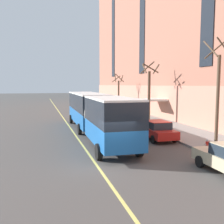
{
  "coord_description": "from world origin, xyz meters",
  "views": [
    {
      "loc": [
        -3.87,
        -13.94,
        4.53
      ],
      "look_at": [
        3.04,
        11.2,
        1.8
      ],
      "focal_mm": 42.0,
      "sensor_mm": 36.0,
      "label": 1
    }
  ],
  "objects_px": {
    "parked_car_silver_1": "(102,109)",
    "street_tree_far_downtown": "(118,92)",
    "parked_car_black_3": "(121,116)",
    "fire_hydrant": "(207,144)",
    "city_bus": "(94,111)",
    "parked_car_red_4": "(157,130)",
    "parked_car_darkgray_2": "(94,106)",
    "street_tree_far_uptown": "(149,91)",
    "street_tree_mid_block": "(218,90)"
  },
  "relations": [
    {
      "from": "parked_car_silver_1",
      "to": "street_tree_far_downtown",
      "type": "relative_size",
      "value": 0.71
    },
    {
      "from": "parked_car_silver_1",
      "to": "parked_car_black_3",
      "type": "xyz_separation_m",
      "value": [
        0.22,
        -9.01,
        0.0
      ]
    },
    {
      "from": "fire_hydrant",
      "to": "parked_car_black_3",
      "type": "bearing_deg",
      "value": 96.16
    },
    {
      "from": "city_bus",
      "to": "parked_car_black_3",
      "type": "relative_size",
      "value": 3.94
    },
    {
      "from": "city_bus",
      "to": "parked_car_red_4",
      "type": "height_order",
      "value": "city_bus"
    },
    {
      "from": "parked_car_red_4",
      "to": "street_tree_far_downtown",
      "type": "relative_size",
      "value": 0.77
    },
    {
      "from": "parked_car_silver_1",
      "to": "street_tree_far_downtown",
      "type": "height_order",
      "value": "street_tree_far_downtown"
    },
    {
      "from": "parked_car_darkgray_2",
      "to": "parked_car_silver_1",
      "type": "bearing_deg",
      "value": -90.22
    },
    {
      "from": "parked_car_darkgray_2",
      "to": "street_tree_far_uptown",
      "type": "distance_m",
      "value": 17.09
    },
    {
      "from": "city_bus",
      "to": "street_tree_far_downtown",
      "type": "height_order",
      "value": "street_tree_far_downtown"
    },
    {
      "from": "street_tree_mid_block",
      "to": "fire_hydrant",
      "type": "bearing_deg",
      "value": -142.83
    },
    {
      "from": "street_tree_far_downtown",
      "to": "fire_hydrant",
      "type": "height_order",
      "value": "street_tree_far_downtown"
    },
    {
      "from": "street_tree_far_uptown",
      "to": "street_tree_far_downtown",
      "type": "xyz_separation_m",
      "value": [
        -0.03,
        12.44,
        -0.52
      ]
    },
    {
      "from": "parked_car_darkgray_2",
      "to": "parked_car_black_3",
      "type": "distance_m",
      "value": 15.67
    },
    {
      "from": "parked_car_silver_1",
      "to": "fire_hydrant",
      "type": "xyz_separation_m",
      "value": [
        1.78,
        -23.47,
        -0.29
      ]
    },
    {
      "from": "parked_car_black_3",
      "to": "street_tree_far_uptown",
      "type": "xyz_separation_m",
      "value": [
        3.15,
        -0.82,
        3.02
      ]
    },
    {
      "from": "street_tree_mid_block",
      "to": "street_tree_far_downtown",
      "type": "bearing_deg",
      "value": 90.05
    },
    {
      "from": "parked_car_silver_1",
      "to": "street_tree_far_downtown",
      "type": "xyz_separation_m",
      "value": [
        3.35,
        2.61,
        2.5
      ]
    },
    {
      "from": "parked_car_darkgray_2",
      "to": "city_bus",
      "type": "bearing_deg",
      "value": -101.28
    },
    {
      "from": "fire_hydrant",
      "to": "city_bus",
      "type": "bearing_deg",
      "value": 127.81
    },
    {
      "from": "parked_car_black_3",
      "to": "street_tree_far_uptown",
      "type": "relative_size",
      "value": 0.67
    },
    {
      "from": "parked_car_darkgray_2",
      "to": "street_tree_far_uptown",
      "type": "xyz_separation_m",
      "value": [
        3.35,
        -16.48,
        3.02
      ]
    },
    {
      "from": "street_tree_mid_block",
      "to": "parked_car_silver_1",
      "type": "bearing_deg",
      "value": 98.61
    },
    {
      "from": "parked_car_silver_1",
      "to": "street_tree_far_uptown",
      "type": "xyz_separation_m",
      "value": [
        3.37,
        -9.83,
        3.02
      ]
    },
    {
      "from": "parked_car_black_3",
      "to": "fire_hydrant",
      "type": "distance_m",
      "value": 14.54
    },
    {
      "from": "parked_car_red_4",
      "to": "street_tree_far_downtown",
      "type": "distance_m",
      "value": 21.8
    },
    {
      "from": "parked_car_red_4",
      "to": "street_tree_far_downtown",
      "type": "bearing_deg",
      "value": 81.66
    },
    {
      "from": "parked_car_darkgray_2",
      "to": "parked_car_black_3",
      "type": "bearing_deg",
      "value": -89.29
    },
    {
      "from": "parked_car_red_4",
      "to": "street_tree_far_uptown",
      "type": "distance_m",
      "value": 10.0
    },
    {
      "from": "street_tree_far_uptown",
      "to": "parked_car_red_4",
      "type": "bearing_deg",
      "value": -109.43
    },
    {
      "from": "city_bus",
      "to": "parked_car_red_4",
      "type": "xyz_separation_m",
      "value": [
        4.6,
        -3.3,
        -1.34
      ]
    },
    {
      "from": "street_tree_mid_block",
      "to": "street_tree_far_uptown",
      "type": "distance_m",
      "value": 12.44
    },
    {
      "from": "parked_car_black_3",
      "to": "street_tree_far_downtown",
      "type": "xyz_separation_m",
      "value": [
        3.13,
        11.63,
        2.5
      ]
    },
    {
      "from": "parked_car_black_3",
      "to": "street_tree_mid_block",
      "type": "height_order",
      "value": "street_tree_mid_block"
    },
    {
      "from": "street_tree_mid_block",
      "to": "parked_car_black_3",
      "type": "bearing_deg",
      "value": 103.37
    },
    {
      "from": "city_bus",
      "to": "parked_car_darkgray_2",
      "type": "height_order",
      "value": "city_bus"
    },
    {
      "from": "street_tree_mid_block",
      "to": "street_tree_far_uptown",
      "type": "relative_size",
      "value": 1.06
    },
    {
      "from": "street_tree_far_uptown",
      "to": "fire_hydrant",
      "type": "distance_m",
      "value": 14.13
    },
    {
      "from": "parked_car_red_4",
      "to": "fire_hydrant",
      "type": "distance_m",
      "value": 4.92
    },
    {
      "from": "parked_car_darkgray_2",
      "to": "fire_hydrant",
      "type": "height_order",
      "value": "parked_car_darkgray_2"
    },
    {
      "from": "street_tree_mid_block",
      "to": "street_tree_far_uptown",
      "type": "height_order",
      "value": "street_tree_mid_block"
    },
    {
      "from": "parked_car_silver_1",
      "to": "street_tree_far_downtown",
      "type": "distance_m",
      "value": 4.93
    },
    {
      "from": "street_tree_far_downtown",
      "to": "street_tree_far_uptown",
      "type": "bearing_deg",
      "value": -89.88
    },
    {
      "from": "parked_car_silver_1",
      "to": "parked_car_red_4",
      "type": "height_order",
      "value": "same"
    },
    {
      "from": "parked_car_red_4",
      "to": "street_tree_mid_block",
      "type": "xyz_separation_m",
      "value": [
        3.16,
        -3.45,
        3.33
      ]
    },
    {
      "from": "city_bus",
      "to": "parked_car_black_3",
      "type": "height_order",
      "value": "city_bus"
    },
    {
      "from": "street_tree_mid_block",
      "to": "street_tree_far_uptown",
      "type": "bearing_deg",
      "value": 89.98
    },
    {
      "from": "street_tree_mid_block",
      "to": "parked_car_darkgray_2",
      "type": "bearing_deg",
      "value": 96.6
    },
    {
      "from": "parked_car_red_4",
      "to": "street_tree_mid_block",
      "type": "bearing_deg",
      "value": -47.45
    },
    {
      "from": "city_bus",
      "to": "parked_car_darkgray_2",
      "type": "relative_size",
      "value": 4.19
    }
  ]
}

